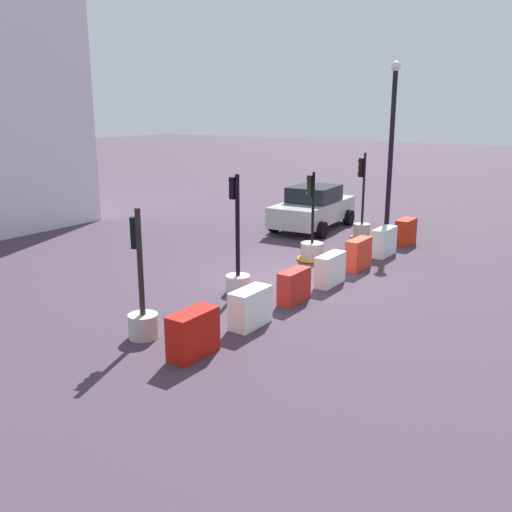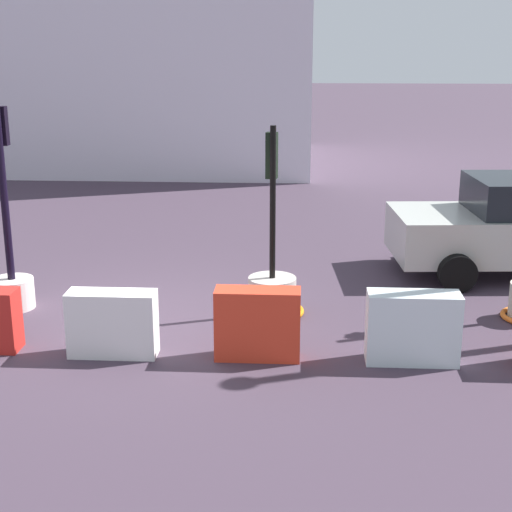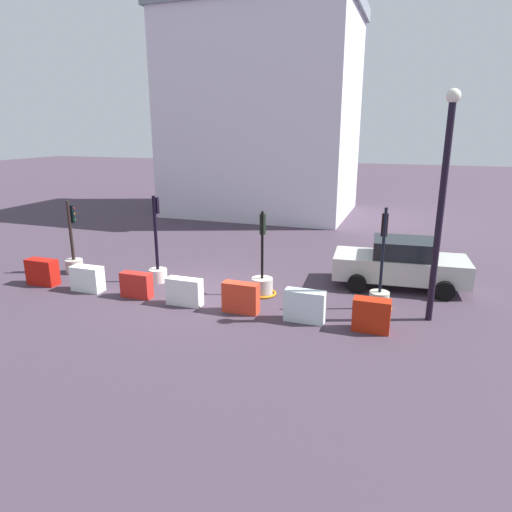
% 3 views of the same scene
% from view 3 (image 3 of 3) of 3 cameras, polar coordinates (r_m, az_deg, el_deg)
% --- Properties ---
extents(ground_plane, '(120.00, 120.00, 0.00)m').
position_cam_3_polar(ground_plane, '(15.14, -6.66, -4.50)').
color(ground_plane, '#413342').
extents(traffic_light_0, '(0.63, 0.63, 2.72)m').
position_cam_3_polar(traffic_light_0, '(18.18, -21.97, -0.30)').
color(traffic_light_0, '#B0ABA1').
rests_on(traffic_light_0, ground_plane).
extents(traffic_light_1, '(0.63, 0.63, 3.04)m').
position_cam_3_polar(traffic_light_1, '(16.22, -12.28, -1.04)').
color(traffic_light_1, silver).
rests_on(traffic_light_1, ground_plane).
extents(traffic_light_2, '(0.94, 0.94, 2.74)m').
position_cam_3_polar(traffic_light_2, '(14.71, 0.77, -3.45)').
color(traffic_light_2, '#B8AEA5').
rests_on(traffic_light_2, ground_plane).
extents(traffic_light_3, '(0.79, 0.79, 3.07)m').
position_cam_3_polar(traffic_light_3, '(14.02, 15.31, -4.45)').
color(traffic_light_3, '#B8B3A0').
rests_on(traffic_light_3, ground_plane).
extents(construction_barrier_0, '(1.08, 0.47, 0.90)m').
position_cam_3_polar(construction_barrier_0, '(17.26, -25.31, -1.83)').
color(construction_barrier_0, '#B3150D').
rests_on(construction_barrier_0, ground_plane).
extents(construction_barrier_1, '(1.06, 0.47, 0.84)m').
position_cam_3_polar(construction_barrier_1, '(16.03, -20.48, -2.69)').
color(construction_barrier_1, white).
rests_on(construction_barrier_1, ground_plane).
extents(construction_barrier_2, '(1.01, 0.38, 0.81)m').
position_cam_3_polar(construction_barrier_2, '(14.94, -14.82, -3.56)').
color(construction_barrier_2, red).
rests_on(construction_barrier_2, ground_plane).
extents(construction_barrier_3, '(1.12, 0.39, 0.84)m').
position_cam_3_polar(construction_barrier_3, '(14.01, -9.00, -4.46)').
color(construction_barrier_3, white).
rests_on(construction_barrier_3, ground_plane).
extents(construction_barrier_4, '(1.07, 0.38, 0.91)m').
position_cam_3_polar(construction_barrier_4, '(13.28, -1.93, -5.26)').
color(construction_barrier_4, red).
rests_on(construction_barrier_4, ground_plane).
extents(construction_barrier_5, '(1.14, 0.41, 0.90)m').
position_cam_3_polar(construction_barrier_5, '(12.76, 6.17, -6.28)').
color(construction_barrier_5, silver).
rests_on(construction_barrier_5, ground_plane).
extents(construction_barrier_6, '(0.97, 0.45, 0.90)m').
position_cam_3_polar(construction_barrier_6, '(12.48, 14.34, -7.24)').
color(construction_barrier_6, '#AF220D').
rests_on(construction_barrier_6, ground_plane).
extents(car_silver_hatchback, '(4.49, 2.45, 1.66)m').
position_cam_3_polar(car_silver_hatchback, '(16.07, 17.74, -0.89)').
color(car_silver_hatchback, '#B7BAB0').
rests_on(car_silver_hatchback, ground_plane).
extents(building_main_facade, '(11.32, 8.55, 12.38)m').
position_cam_3_polar(building_main_facade, '(29.22, 0.91, 17.75)').
color(building_main_facade, silver).
rests_on(building_main_facade, ground_plane).
extents(street_lamp_post, '(0.36, 0.36, 6.18)m').
position_cam_3_polar(street_lamp_post, '(12.92, 22.42, 7.11)').
color(street_lamp_post, black).
rests_on(street_lamp_post, ground_plane).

